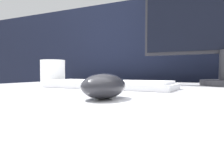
# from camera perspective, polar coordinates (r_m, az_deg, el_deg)

# --- Properties ---
(partition_panel) EXTENTS (5.00, 0.03, 1.18)m
(partition_panel) POSITION_cam_1_polar(r_m,az_deg,el_deg) (1.24, 19.96, -4.92)
(partition_panel) COLOR black
(partition_panel) RESTS_ON ground_plane
(computer_mouse_near) EXTENTS (0.07, 0.11, 0.05)m
(computer_mouse_near) POSITION_cam_1_polar(r_m,az_deg,el_deg) (0.39, -2.10, -0.56)
(computer_mouse_near) COLOR #232328
(computer_mouse_near) RESTS_ON desk
(keyboard) EXTENTS (0.40, 0.15, 0.02)m
(keyboard) POSITION_cam_1_polar(r_m,az_deg,el_deg) (0.65, -1.02, -0.11)
(keyboard) COLOR silver
(keyboard) RESTS_ON desk
(mug) EXTENTS (0.09, 0.09, 0.10)m
(mug) POSITION_cam_1_polar(r_m,az_deg,el_deg) (0.87, -15.21, 2.93)
(mug) COLOR white
(mug) RESTS_ON desk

